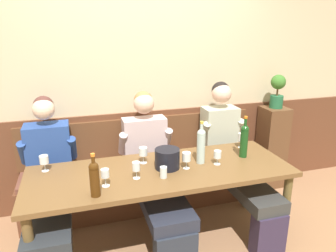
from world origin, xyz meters
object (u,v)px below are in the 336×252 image
wine_glass_right_end (105,174)px  potted_plant (277,90)px  person_center_right_seat (49,179)px  person_left_seat (153,168)px  wine_glass_center_front (143,152)px  person_right_seat (232,152)px  wine_bottle_amber_mid (201,145)px  wine_bottle_green_tall (244,140)px  wine_glass_mid_right (242,138)px  wine_glass_left_end (186,157)px  wine_bottle_clear_water (95,178)px  wine_glass_mid_left (136,167)px  dining_table (162,178)px  wine_glass_by_bottle (44,160)px  ice_bucket (167,159)px  wall_bench (145,182)px  water_tumbler_left (163,172)px  wine_glass_center_rear (217,155)px

wine_glass_right_end → potted_plant: size_ratio=0.36×
person_center_right_seat → person_left_seat: 0.92m
wine_glass_center_front → person_right_seat: bearing=9.8°
person_left_seat → wine_bottle_amber_mid: person_left_seat is taller
wine_bottle_green_tall → potted_plant: size_ratio=1.02×
potted_plant → wine_glass_right_end: bearing=-157.4°
wine_glass_mid_right → wine_glass_left_end: wine_glass_mid_right is taller
wine_bottle_green_tall → wine_bottle_clear_water: 1.39m
wine_bottle_green_tall → wine_glass_mid_left: wine_bottle_green_tall is taller
dining_table → wine_glass_by_bottle: wine_glass_by_bottle is taller
wine_glass_mid_left → wine_glass_right_end: (-0.25, -0.06, -0.00)m
ice_bucket → wine_glass_mid_right: (0.83, 0.23, 0.02)m
person_right_seat → wine_bottle_green_tall: size_ratio=3.42×
wine_glass_left_end → person_left_seat: bearing=121.9°
wall_bench → person_left_seat: person_left_seat is taller
wine_glass_center_front → wine_bottle_amber_mid: bearing=-15.8°
wine_bottle_green_tall → wine_glass_mid_right: bearing=65.3°
wine_glass_by_bottle → wine_glass_mid_left: bearing=-26.4°
wine_glass_left_end → potted_plant: size_ratio=0.38×
water_tumbler_left → wine_glass_by_bottle: bearing=156.6°
wine_glass_left_end → wine_glass_mid_left: bearing=-172.6°
dining_table → wine_glass_center_front: (-0.12, 0.17, 0.18)m
ice_bucket → wine_glass_by_bottle: (-0.98, 0.23, 0.01)m
person_left_seat → wine_glass_mid_left: person_left_seat is taller
wine_bottle_clear_water → wine_glass_right_end: (0.08, 0.12, -0.04)m
wine_glass_center_front → wine_bottle_clear_water: bearing=-134.8°
wine_glass_center_rear → wine_glass_left_end: size_ratio=0.87×
wine_glass_right_end → ice_bucket: bearing=17.9°
person_center_right_seat → wine_glass_right_end: 0.68m
person_left_seat → wine_glass_center_front: bearing=-133.8°
wine_glass_center_rear → wine_bottle_clear_water: bearing=-167.3°
wine_glass_mid_right → wine_glass_right_end: size_ratio=1.07×
wall_bench → wine_glass_center_rear: size_ratio=19.92×
potted_plant → water_tumbler_left: bearing=-152.1°
person_right_seat → wine_glass_mid_left: 1.16m
ice_bucket → wine_glass_by_bottle: bearing=166.8°
wall_bench → person_center_right_seat: person_center_right_seat is taller
wine_glass_center_front → dining_table: bearing=-55.9°
person_left_seat → wine_glass_mid_right: bearing=-2.6°
person_center_right_seat → wine_bottle_green_tall: (1.71, -0.27, 0.27)m
wine_bottle_clear_water → wine_glass_center_rear: wine_bottle_clear_water is taller
wine_bottle_amber_mid → wine_glass_center_rear: (0.12, -0.07, -0.08)m
person_right_seat → wine_glass_right_end: size_ratio=9.52×
wine_bottle_amber_mid → wine_glass_center_front: (-0.48, 0.14, -0.07)m
wine_bottle_clear_water → wine_glass_mid_left: wine_bottle_clear_water is taller
person_right_seat → wine_bottle_amber_mid: 0.60m
dining_table → potted_plant: bearing=24.0°
ice_bucket → water_tumbler_left: 0.18m
wine_bottle_clear_water → wine_bottle_amber_mid: bearing=18.5°
person_left_seat → person_right_seat: bearing=2.9°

